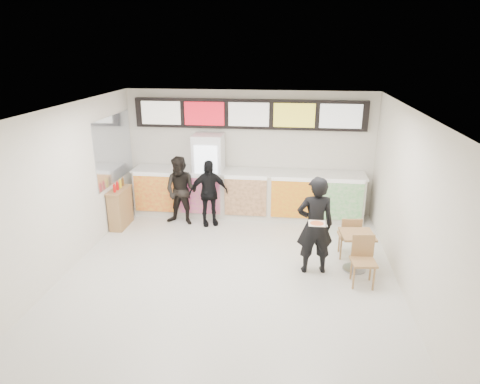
% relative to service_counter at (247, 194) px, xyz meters
% --- Properties ---
extents(floor, '(7.00, 7.00, 0.00)m').
position_rel_service_counter_xyz_m(floor, '(-0.00, -3.09, -0.57)').
color(floor, beige).
rests_on(floor, ground).
extents(ceiling, '(7.00, 7.00, 0.00)m').
position_rel_service_counter_xyz_m(ceiling, '(-0.00, -3.09, 2.43)').
color(ceiling, white).
rests_on(ceiling, wall_back).
extents(wall_back, '(6.00, 0.00, 6.00)m').
position_rel_service_counter_xyz_m(wall_back, '(-0.00, 0.41, 0.93)').
color(wall_back, silver).
rests_on(wall_back, floor).
extents(wall_left, '(0.00, 7.00, 7.00)m').
position_rel_service_counter_xyz_m(wall_left, '(-3.00, -3.09, 0.93)').
color(wall_left, silver).
rests_on(wall_left, floor).
extents(wall_right, '(0.00, 7.00, 7.00)m').
position_rel_service_counter_xyz_m(wall_right, '(3.00, -3.09, 0.93)').
color(wall_right, silver).
rests_on(wall_right, floor).
extents(service_counter, '(5.56, 0.77, 1.14)m').
position_rel_service_counter_xyz_m(service_counter, '(0.00, 0.00, 0.00)').
color(service_counter, silver).
rests_on(service_counter, floor).
extents(menu_board, '(5.50, 0.14, 0.70)m').
position_rel_service_counter_xyz_m(menu_board, '(0.00, 0.32, 1.88)').
color(menu_board, black).
rests_on(menu_board, wall_back).
extents(drinks_fridge, '(0.70, 0.67, 2.00)m').
position_rel_service_counter_xyz_m(drinks_fridge, '(-0.93, 0.02, 0.43)').
color(drinks_fridge, white).
rests_on(drinks_fridge, floor).
extents(mirror_panel, '(0.01, 2.00, 1.50)m').
position_rel_service_counter_xyz_m(mirror_panel, '(-2.99, -0.64, 1.18)').
color(mirror_panel, '#B2B7BF').
rests_on(mirror_panel, wall_left).
extents(customer_main, '(0.73, 0.54, 1.84)m').
position_rel_service_counter_xyz_m(customer_main, '(1.51, -2.57, 0.35)').
color(customer_main, black).
rests_on(customer_main, floor).
extents(customer_left, '(0.86, 0.71, 1.61)m').
position_rel_service_counter_xyz_m(customer_left, '(-1.46, -0.67, 0.23)').
color(customer_left, black).
rests_on(customer_left, floor).
extents(customer_mid, '(0.98, 0.70, 1.55)m').
position_rel_service_counter_xyz_m(customer_mid, '(-0.83, -0.63, 0.20)').
color(customer_mid, black).
rests_on(customer_mid, floor).
extents(pizza_slice, '(0.36, 0.36, 0.02)m').
position_rel_service_counter_xyz_m(pizza_slice, '(1.51, -3.02, 0.58)').
color(pizza_slice, beige).
rests_on(pizza_slice, customer_main).
extents(cafe_table, '(0.65, 1.53, 0.87)m').
position_rel_service_counter_xyz_m(cafe_table, '(2.29, -2.42, -0.06)').
color(cafe_table, '#9F7149').
rests_on(cafe_table, floor).
extents(condiment_ledge, '(0.33, 0.81, 1.08)m').
position_rel_service_counter_xyz_m(condiment_ledge, '(-2.82, -0.99, -0.11)').
color(condiment_ledge, '#9F7149').
rests_on(condiment_ledge, floor).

